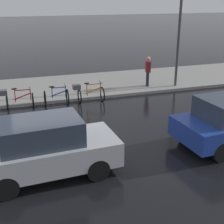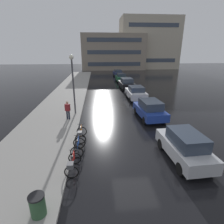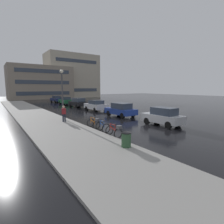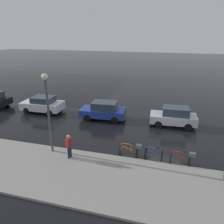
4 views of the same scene
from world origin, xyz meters
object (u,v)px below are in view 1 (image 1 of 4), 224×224
streetlamp (180,22)px  bicycle_second (56,97)px  car_silver (46,148)px  bicycle_third (88,93)px  bicycle_nearest (16,99)px  pedestrian (148,71)px

streetlamp → bicycle_second: bearing=-82.3°
bicycle_second → car_silver: size_ratio=0.28×
bicycle_third → car_silver: car_silver is taller
bicycle_nearest → car_silver: 5.94m
bicycle_nearest → bicycle_second: 1.76m
bicycle_third → bicycle_nearest: bearing=-92.3°
bicycle_nearest → car_silver: size_ratio=0.37×
bicycle_second → bicycle_third: (0.04, 1.46, 0.09)m
bicycle_nearest → car_silver: car_silver is taller
bicycle_nearest → bicycle_second: bearing=87.2°
car_silver → streetlamp: bearing=130.9°
bicycle_nearest → pedestrian: pedestrian is taller
bicycle_nearest → pedestrian: 7.00m
bicycle_second → car_silver: car_silver is taller
bicycle_third → car_silver: 6.34m
streetlamp → pedestrian: bearing=-106.3°
bicycle_second → car_silver: bearing=-11.2°
bicycle_second → car_silver: 5.94m
bicycle_nearest → bicycle_second: bicycle_nearest is taller
bicycle_third → car_silver: bearing=-24.3°
bicycle_second → streetlamp: bearing=97.7°
pedestrian → bicycle_second: bearing=-75.6°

